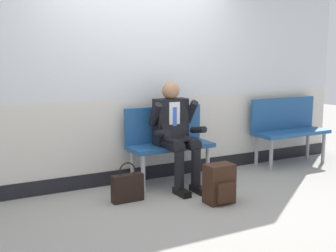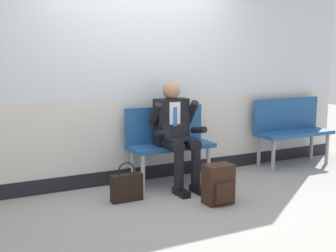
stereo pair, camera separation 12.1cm
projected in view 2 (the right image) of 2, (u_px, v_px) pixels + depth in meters
ground_plane at (167, 198)px, 4.66m from camera, size 18.00×18.00×0.00m
station_wall at (137, 63)px, 5.13m from camera, size 6.40×0.14×2.93m
bench_with_person at (168, 139)px, 5.16m from camera, size 1.04×0.42×0.93m
bench_empty at (291, 126)px, 6.04m from camera, size 1.16×0.42×0.94m
person_seated at (176, 132)px, 4.97m from camera, size 0.57×0.70×1.24m
backpack at (219, 185)px, 4.44m from camera, size 0.30×0.24×0.42m
handbag at (127, 187)px, 4.52m from camera, size 0.34×0.11×0.43m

